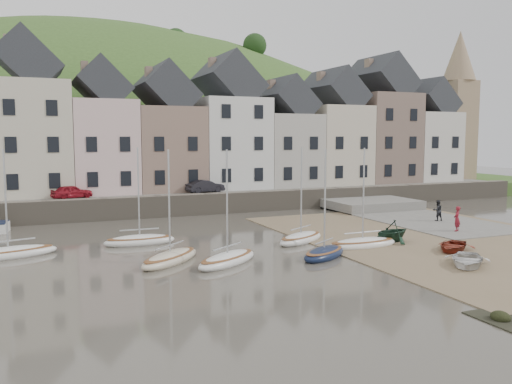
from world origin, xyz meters
name	(u,v)px	position (x,y,z in m)	size (l,w,h in m)	color
ground	(296,253)	(0.00, 0.00, 0.00)	(160.00, 160.00, 0.00)	#4C463C
quay_land	(167,190)	(0.00, 32.00, 0.75)	(90.00, 30.00, 1.50)	#3A5823
quay_street	(196,192)	(0.00, 20.50, 1.55)	(70.00, 7.00, 0.10)	slate
seawall	(207,204)	(0.00, 17.00, 0.90)	(70.00, 1.20, 1.80)	slate
beach	(443,238)	(11.00, 0.00, 0.03)	(18.00, 26.00, 0.06)	#776448
slipway	(413,217)	(15.00, 8.00, 0.06)	(8.00, 18.00, 0.12)	slate
hillside	(97,290)	(-5.00, 60.00, -17.99)	(134.40, 84.00, 84.00)	#3A5823
townhouse_terrace	(202,131)	(1.76, 24.00, 7.32)	(61.05, 8.00, 13.93)	silver
church_spire	(458,101)	(34.55, 24.00, 11.06)	(4.00, 4.00, 18.00)	#997F60
sailboat_0	(8,253)	(-15.45, 5.21, 0.26)	(5.57, 2.79, 6.32)	white
sailboat_1	(140,240)	(-7.95, 6.05, 0.26)	(4.49, 1.56, 6.32)	white
sailboat_2	(170,258)	(-7.36, 0.50, 0.26)	(4.56, 4.38, 6.32)	beige
sailboat_3	(227,259)	(-4.62, -0.98, 0.26)	(4.67, 3.86, 6.32)	white
sailboat_4	(301,238)	(1.75, 2.72, 0.26)	(4.55, 3.53, 6.32)	white
sailboat_5	(324,253)	(0.89, -1.73, 0.27)	(4.04, 3.35, 6.32)	#121D39
sailboat_6	(362,243)	(4.43, -0.26, 0.26)	(4.81, 1.56, 6.32)	white
rowboat_white	(467,260)	(6.62, -6.53, 0.40)	(2.36, 3.30, 0.68)	silver
rowboat_green	(392,231)	(6.99, 0.21, 0.77)	(2.33, 2.69, 1.42)	#153020
rowboat_red	(453,246)	(8.62, -3.37, 0.37)	(2.15, 3.01, 0.62)	maroon
person_red	(457,219)	(13.42, 1.38, 1.00)	(0.64, 0.42, 1.76)	maroon
person_dark	(438,210)	(15.42, 5.57, 0.94)	(0.80, 0.62, 1.65)	black
car_left	(72,192)	(-11.02, 19.50, 2.17)	(1.34, 3.33, 1.14)	maroon
car_right	(205,186)	(0.64, 19.50, 2.19)	(1.25, 3.60, 1.18)	black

